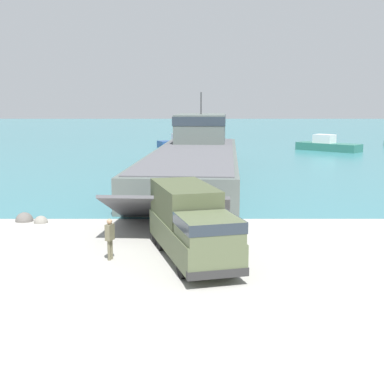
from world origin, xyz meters
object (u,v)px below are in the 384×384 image
moored_boat_b (326,145)px  moored_boat_c (174,143)px  military_truck (190,223)px  soldier_on_ramp (108,236)px  landing_craft (194,154)px

moored_boat_b → moored_boat_c: bearing=-62.8°
military_truck → moored_boat_c: (-2.36, 57.14, -0.89)m
military_truck → soldier_on_ramp: size_ratio=4.39×
moored_boat_c → soldier_on_ramp: bearing=156.3°
moored_boat_b → moored_boat_c: (-21.25, 5.53, -0.05)m
landing_craft → soldier_on_ramp: 28.44m
landing_craft → moored_boat_c: 29.32m
landing_craft → moored_boat_b: bearing=55.9°
landing_craft → moored_boat_c: (-2.76, 29.16, -1.21)m
soldier_on_ramp → moored_boat_c: (1.18, 57.32, -0.37)m
soldier_on_ramp → military_truck: bearing=24.8°
soldier_on_ramp → moored_boat_c: moored_boat_c is taller
military_truck → moored_boat_b: (18.89, 51.61, -0.83)m
military_truck → soldier_on_ramp: 3.58m
landing_craft → soldier_on_ramp: (-3.94, -28.15, -0.84)m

